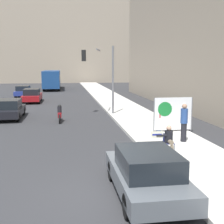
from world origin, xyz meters
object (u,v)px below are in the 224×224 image
Objects in this scene: jogger_on_sidewalk at (184,122)px; pedestrian_behind at (159,117)px; protest_banner at (173,114)px; car_on_road_midblock at (32,95)px; parked_car_curbside at (147,173)px; seated_protester at (169,139)px; car_on_road_nearest at (10,109)px; city_bus_on_road at (52,79)px; car_on_road_distant at (23,91)px; traffic_light_pole at (101,68)px; motorcycle_on_road at (60,114)px.

pedestrian_behind is at bearing -60.79° from jogger_on_sidewalk.
protest_banner is 19.53m from car_on_road_midblock.
seated_protester is at bearing 61.95° from parked_car_curbside.
car_on_road_nearest is at bearing 144.98° from protest_banner.
seated_protester is 39.88m from city_bus_on_road.
seated_protester is at bearing -6.34° from pedestrian_behind.
jogger_on_sidewalk is at bearing -96.10° from protest_banner.
car_on_road_midblock is at bearing 102.85° from parked_car_curbside.
protest_banner is at bearing -77.38° from city_bus_on_road.
car_on_road_distant is 12.23m from city_bus_on_road.
traffic_light_pole is (-2.85, 9.64, 2.49)m from jogger_on_sidewalk.
jogger_on_sidewalk is 38.16m from city_bus_on_road.
jogger_on_sidewalk is 2.48m from pedestrian_behind.
pedestrian_behind reaches higher than parked_car_curbside.
jogger_on_sidewalk is 0.17× the size of city_bus_on_road.
jogger_on_sidewalk is 13.32m from car_on_road_nearest.
protest_banner reaches higher than jogger_on_sidewalk.
seated_protester is at bearing -63.91° from motorcycle_on_road.
car_on_road_midblock is (-7.60, 21.45, -0.09)m from seated_protester.
parked_car_curbside is at bearing -66.86° from car_on_road_nearest.
city_bus_on_road is at bearing 99.76° from traffic_light_pole.
protest_banner is 0.21× the size of city_bus_on_road.
parked_car_curbside is 16.03m from car_on_road_nearest.
traffic_light_pole is 1.19× the size of parked_car_curbside.
car_on_road_midblock is at bearing 118.37° from protest_banner.
protest_banner is 0.44× the size of traffic_light_pole.
car_on_road_nearest is at bearing -93.33° from car_on_road_midblock.
car_on_road_midblock is at bearing -147.60° from pedestrian_behind.
seated_protester is 0.28× the size of parked_car_curbside.
parked_car_curbside is at bearing -78.23° from motorcycle_on_road.
parked_car_curbside is (-3.33, -5.55, -0.42)m from jogger_on_sidewalk.
car_on_road_distant is at bearing -150.51° from pedestrian_behind.
jogger_on_sidewalk is at bearing -67.34° from car_on_road_distant.
parked_car_curbside is at bearing -77.15° from car_on_road_midblock.
jogger_on_sidewalk is 0.43× the size of parked_car_curbside.
car_on_road_midblock is (-6.19, 9.81, -2.89)m from traffic_light_pole.
jogger_on_sidewalk is 0.43× the size of car_on_road_distant.
parked_car_curbside is at bearing 76.84° from jogger_on_sidewalk.
pedestrian_behind is 0.36× the size of car_on_road_nearest.
car_on_road_midblock is 0.44× the size of city_bus_on_road.
protest_banner is (0.73, -0.16, 0.19)m from pedestrian_behind.
traffic_light_pole reaches higher than jogger_on_sidewalk.
car_on_road_nearest is at bearing 113.14° from parked_car_curbside.
car_on_road_midblock is at bearing 103.99° from motorcycle_on_road.
jogger_on_sidewalk is 0.36× the size of traffic_light_pole.
car_on_road_distant is at bearing 116.16° from traffic_light_pole.
jogger_on_sidewalk reaches higher than parked_car_curbside.
protest_banner is 8.35m from traffic_light_pole.
car_on_road_midblock is 12.46m from motorcycle_on_road.
car_on_road_nearest is at bearing -86.33° from car_on_road_distant.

